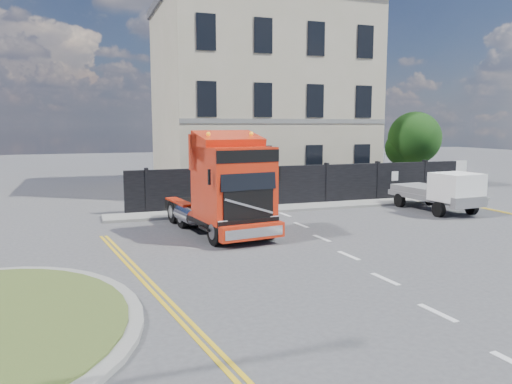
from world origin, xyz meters
name	(u,v)px	position (x,y,z in m)	size (l,w,h in m)	color
ground	(254,261)	(0.00, 0.00, 0.00)	(120.00, 120.00, 0.00)	#424244
hoarding_fence	(318,185)	(6.55, 9.00, 1.00)	(18.80, 0.25, 2.00)	black
georgian_building	(258,96)	(6.00, 16.50, 5.77)	(12.30, 10.30, 12.80)	beige
tree	(412,141)	(14.38, 12.10, 3.05)	(3.20, 3.20, 4.80)	#382619
pavement_far	(316,206)	(6.00, 8.10, 0.06)	(20.00, 1.60, 0.12)	gray
truck	(227,190)	(0.22, 3.67, 1.64)	(3.13, 6.39, 3.67)	black
flatbed_pickup	(448,191)	(10.86, 4.61, 1.02)	(2.11, 4.66, 1.89)	slate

